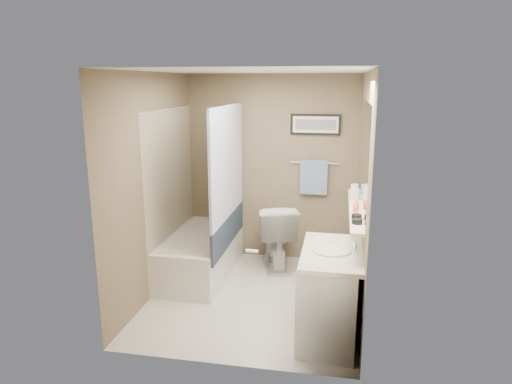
% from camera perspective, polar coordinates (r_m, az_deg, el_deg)
% --- Properties ---
extents(ground, '(2.50, 2.50, 0.00)m').
position_cam_1_polar(ground, '(5.13, -0.32, -12.99)').
color(ground, beige).
rests_on(ground, ground).
extents(ceiling, '(2.20, 2.50, 0.04)m').
position_cam_1_polar(ceiling, '(4.59, -0.36, 14.67)').
color(ceiling, white).
rests_on(ceiling, wall_back).
extents(wall_back, '(2.20, 0.04, 2.40)m').
position_cam_1_polar(wall_back, '(5.90, 1.93, 2.89)').
color(wall_back, brown).
rests_on(wall_back, ground).
extents(wall_front, '(2.20, 0.04, 2.40)m').
position_cam_1_polar(wall_front, '(3.56, -4.10, -4.35)').
color(wall_front, brown).
rests_on(wall_front, ground).
extents(wall_left, '(0.04, 2.50, 2.40)m').
position_cam_1_polar(wall_left, '(5.03, -12.52, 0.69)').
color(wall_left, brown).
rests_on(wall_left, ground).
extents(wall_right, '(0.04, 2.50, 2.40)m').
position_cam_1_polar(wall_right, '(4.64, 12.88, -0.40)').
color(wall_right, brown).
rests_on(wall_right, ground).
extents(tile_surround, '(0.02, 1.55, 2.00)m').
position_cam_1_polar(tile_surround, '(5.53, -10.52, -0.18)').
color(tile_surround, '#BAAD8D').
rests_on(tile_surround, wall_left).
extents(curtain_rod, '(0.02, 1.55, 0.02)m').
position_cam_1_polar(curtain_rod, '(5.17, -3.72, 10.86)').
color(curtain_rod, silver).
rests_on(curtain_rod, wall_left).
extents(curtain_upper, '(0.03, 1.45, 1.28)m').
position_cam_1_polar(curtain_upper, '(5.24, -3.61, 3.73)').
color(curtain_upper, white).
rests_on(curtain_upper, curtain_rod).
extents(curtain_lower, '(0.03, 1.45, 0.36)m').
position_cam_1_polar(curtain_lower, '(5.44, -3.48, -4.81)').
color(curtain_lower, '#243344').
rests_on(curtain_lower, curtain_rod).
extents(mirror, '(0.02, 1.60, 1.00)m').
position_cam_1_polar(mirror, '(4.41, 13.37, 4.43)').
color(mirror, silver).
rests_on(mirror, wall_right).
extents(shelf, '(0.12, 1.60, 0.03)m').
position_cam_1_polar(shelf, '(4.52, 12.31, -2.06)').
color(shelf, silver).
rests_on(shelf, wall_right).
extents(towel_bar, '(0.60, 0.02, 0.02)m').
position_cam_1_polar(towel_bar, '(5.81, 7.30, 3.63)').
color(towel_bar, silver).
rests_on(towel_bar, wall_back).
extents(towel, '(0.34, 0.05, 0.44)m').
position_cam_1_polar(towel, '(5.82, 7.23, 1.85)').
color(towel, '#94BBD7').
rests_on(towel, towel_bar).
extents(art_frame, '(0.62, 0.02, 0.26)m').
position_cam_1_polar(art_frame, '(5.77, 7.45, 8.36)').
color(art_frame, black).
rests_on(art_frame, wall_back).
extents(art_mat, '(0.56, 0.00, 0.20)m').
position_cam_1_polar(art_mat, '(5.75, 7.44, 8.35)').
color(art_mat, white).
rests_on(art_mat, art_frame).
extents(art_image, '(0.50, 0.00, 0.13)m').
position_cam_1_polar(art_image, '(5.75, 7.44, 8.35)').
color(art_image, '#595959').
rests_on(art_image, art_mat).
extents(door, '(0.80, 0.02, 2.00)m').
position_cam_1_polar(door, '(3.52, 4.68, -8.01)').
color(door, silver).
rests_on(door, wall_front).
extents(door_handle, '(0.10, 0.02, 0.02)m').
position_cam_1_polar(door_handle, '(3.61, -0.48, -7.39)').
color(door_handle, silver).
rests_on(door_handle, door).
extents(bathtub, '(0.73, 1.51, 0.50)m').
position_cam_1_polar(bathtub, '(5.64, -6.92, -7.77)').
color(bathtub, silver).
rests_on(bathtub, ground).
extents(tub_rim, '(0.56, 1.36, 0.02)m').
position_cam_1_polar(tub_rim, '(5.55, -6.99, -5.36)').
color(tub_rim, beige).
rests_on(tub_rim, bathtub).
extents(toilet, '(0.68, 0.92, 0.84)m').
position_cam_1_polar(toilet, '(5.78, 2.41, -5.35)').
color(toilet, silver).
rests_on(toilet, ground).
extents(vanity, '(0.59, 0.95, 0.80)m').
position_cam_1_polar(vanity, '(4.30, 9.47, -12.75)').
color(vanity, silver).
rests_on(vanity, ground).
extents(countertop, '(0.54, 0.96, 0.04)m').
position_cam_1_polar(countertop, '(4.13, 9.56, -7.51)').
color(countertop, beige).
rests_on(countertop, vanity).
extents(sink_basin, '(0.34, 0.34, 0.01)m').
position_cam_1_polar(sink_basin, '(4.12, 9.43, -7.14)').
color(sink_basin, silver).
rests_on(sink_basin, countertop).
extents(faucet_spout, '(0.02, 0.02, 0.10)m').
position_cam_1_polar(faucet_spout, '(4.11, 12.26, -6.71)').
color(faucet_spout, white).
rests_on(faucet_spout, countertop).
extents(faucet_knob, '(0.05, 0.05, 0.05)m').
position_cam_1_polar(faucet_knob, '(4.21, 12.22, -6.50)').
color(faucet_knob, white).
rests_on(faucet_knob, countertop).
extents(candle_bowl_near, '(0.09, 0.09, 0.04)m').
position_cam_1_polar(candle_bowl_near, '(3.99, 12.52, -3.61)').
color(candle_bowl_near, black).
rests_on(candle_bowl_near, shelf).
extents(candle_bowl_far, '(0.09, 0.09, 0.04)m').
position_cam_1_polar(candle_bowl_far, '(4.13, 12.47, -3.02)').
color(candle_bowl_far, black).
rests_on(candle_bowl_far, shelf).
extents(hair_brush_front, '(0.07, 0.22, 0.04)m').
position_cam_1_polar(hair_brush_front, '(4.42, 12.36, -1.89)').
color(hair_brush_front, '#DC5B1F').
rests_on(hair_brush_front, shelf).
extents(hair_brush_back, '(0.06, 0.22, 0.04)m').
position_cam_1_polar(hair_brush_back, '(4.56, 12.32, -1.42)').
color(hair_brush_back, orange).
rests_on(hair_brush_back, shelf).
extents(pink_comb, '(0.05, 0.16, 0.01)m').
position_cam_1_polar(pink_comb, '(4.67, 12.27, -1.30)').
color(pink_comb, '#FF9BBC').
rests_on(pink_comb, shelf).
extents(glass_jar, '(0.08, 0.08, 0.10)m').
position_cam_1_polar(glass_jar, '(5.06, 12.19, 0.37)').
color(glass_jar, white).
rests_on(glass_jar, shelf).
extents(soap_bottle, '(0.07, 0.08, 0.16)m').
position_cam_1_polar(soap_bottle, '(4.83, 12.27, 0.13)').
color(soap_bottle, '#999999').
rests_on(soap_bottle, shelf).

